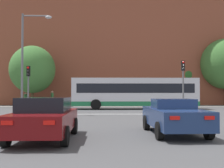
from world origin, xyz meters
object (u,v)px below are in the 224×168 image
car_saloon_left (45,118)px  traffic_light_near_right (183,78)px  street_lamp_junction (27,53)px  pedestrian_walking_west (26,98)px  pedestrian_waiting (52,97)px  traffic_light_near_left (28,81)px  bus_crossing_lead (135,93)px  pedestrian_walking_east (192,98)px  car_roadster_right (174,116)px

car_saloon_left → traffic_light_near_right: size_ratio=1.03×
street_lamp_junction → pedestrian_walking_west: 13.44m
car_saloon_left → pedestrian_walking_west: bearing=107.0°
pedestrian_walking_west → car_saloon_left: bearing=-112.3°
car_saloon_left → street_lamp_junction: size_ratio=0.56×
traffic_light_near_right → pedestrian_walking_west: (-15.65, 11.50, -1.82)m
pedestrian_waiting → pedestrian_walking_west: (-3.15, 0.12, -0.10)m
traffic_light_near_right → pedestrian_waiting: bearing=137.7°
car_saloon_left → traffic_light_near_left: bearing=107.7°
bus_crossing_lead → traffic_light_near_left: (-8.92, -5.96, 0.88)m
traffic_light_near_right → street_lamp_junction: (-12.09, -0.94, 1.82)m
car_saloon_left → bus_crossing_lead: size_ratio=0.35×
traffic_light_near_left → pedestrian_waiting: 11.70m
bus_crossing_lead → pedestrian_walking_west: size_ratio=7.28×
traffic_light_near_left → pedestrian_waiting: traffic_light_near_left is taller
car_saloon_left → pedestrian_waiting: bearing=99.9°
pedestrian_walking_east → car_roadster_right: bearing=136.5°
car_saloon_left → pedestrian_walking_west: (-7.30, 23.73, 0.24)m
pedestrian_walking_east → traffic_light_near_right: bearing=135.1°
car_roadster_right → pedestrian_waiting: 24.19m
bus_crossing_lead → traffic_light_near_left: 10.76m
bus_crossing_lead → pedestrian_walking_east: 9.65m
car_saloon_left → street_lamp_junction: street_lamp_junction is taller
car_roadster_right → pedestrian_walking_west: size_ratio=2.56×
pedestrian_walking_east → pedestrian_waiting: bearing=66.4°
car_saloon_left → car_roadster_right: 4.99m
bus_crossing_lead → street_lamp_junction: size_ratio=1.62×
street_lamp_junction → pedestrian_waiting: street_lamp_junction is taller
car_roadster_right → street_lamp_junction: street_lamp_junction is taller
bus_crossing_lead → traffic_light_near_right: size_ratio=2.94×
car_roadster_right → pedestrian_walking_west: 25.63m
pedestrian_walking_west → traffic_light_near_right: bearing=-75.7°
street_lamp_junction → pedestrian_walking_east: bearing=37.4°
pedestrian_walking_east → car_saloon_left: bearing=127.5°
bus_crossing_lead → pedestrian_walking_east: bearing=-52.2°
car_roadster_right → street_lamp_junction: (-8.58, 10.13, 3.93)m
street_lamp_junction → pedestrian_walking_east: 21.00m
car_roadster_right → pedestrian_walking_east: size_ratio=2.67×
car_saloon_left → pedestrian_walking_west: size_ratio=2.54×
car_roadster_right → pedestrian_walking_west: pedestrian_walking_west is taller
traffic_light_near_right → traffic_light_near_left: (-12.20, -0.23, -0.30)m
traffic_light_near_left → street_lamp_junction: 2.24m
pedestrian_waiting → pedestrian_walking_east: bearing=61.9°
pedestrian_waiting → traffic_light_near_right: bearing=18.8°
car_roadster_right → bus_crossing_lead: bus_crossing_lead is taller
bus_crossing_lead → traffic_light_near_right: (3.28, -5.73, 1.17)m
bus_crossing_lead → traffic_light_near_right: 6.70m
car_saloon_left → pedestrian_walking_east: pedestrian_walking_east is taller
car_roadster_right → bus_crossing_lead: bearing=87.8°
traffic_light_near_left → street_lamp_junction: (0.11, -0.71, 2.12)m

